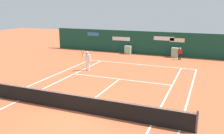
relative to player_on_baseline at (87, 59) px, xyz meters
name	(u,v)px	position (x,y,z in m)	size (l,w,h in m)	color
ground_plane	(82,107)	(3.49, -7.21, -1.00)	(80.00, 80.00, 0.01)	#B25633
tennis_net	(77,103)	(3.49, -7.78, -0.49)	(12.10, 0.10, 1.07)	#4C4C51
sponsor_back_wall	(152,44)	(3.49, 9.19, 0.29)	(25.00, 1.02, 2.67)	#144233
player_on_baseline	(87,59)	(0.00, 0.00, 0.00)	(0.54, 0.78, 1.88)	white
ball_kid_left_post	(180,53)	(6.88, 7.49, -0.25)	(0.44, 0.20, 1.31)	black
tennis_ball_near_service_line	(137,73)	(4.28, 0.79, -0.97)	(0.07, 0.07, 0.07)	#CCE033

